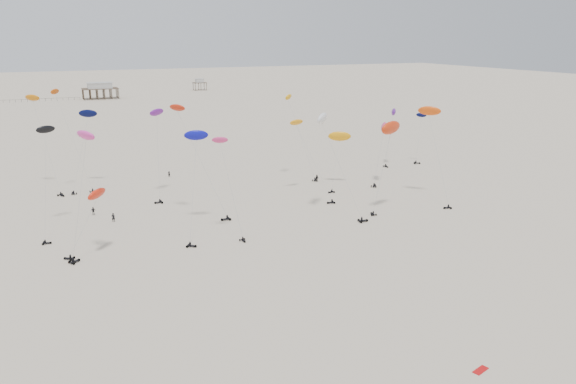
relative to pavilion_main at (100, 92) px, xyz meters
name	(u,v)px	position (x,y,z in m)	size (l,w,h in m)	color
ground_plane	(170,137)	(10.00, -150.00, -4.22)	(900.00, 900.00, 0.00)	beige
pavilion_main	(100,92)	(0.00, 0.00, 0.00)	(21.00, 13.00, 9.80)	brown
pavilion_small	(200,85)	(70.00, 30.00, -0.74)	(9.00, 7.00, 8.00)	brown
pier_fence	(6,101)	(-52.00, 0.00, -3.45)	(80.20, 0.20, 1.50)	black
rig_0	(392,121)	(60.36, -223.49, 9.02)	(6.21, 6.23, 16.85)	black
rig_1	(296,121)	(28.24, -225.92, 11.01)	(6.93, 11.78, 22.85)	black
rig_2	(307,146)	(23.56, -242.32, 7.62)	(5.43, 16.16, 21.28)	black
rig_3	(228,175)	(-2.70, -262.75, 7.78)	(4.08, 9.16, 19.23)	black
rig_4	(40,123)	(-34.44, -210.40, 12.17)	(7.24, 17.30, 25.49)	black
rig_5	(83,164)	(-28.33, -264.06, 12.39)	(7.14, 5.65, 22.55)	black
rig_6	(195,153)	(-6.76, -254.53, 10.76)	(9.19, 16.73, 22.49)	black
rig_7	(46,155)	(-33.93, -244.16, 10.64)	(5.16, 15.07, 22.39)	black
rig_8	(85,127)	(-24.02, -211.67, 10.81)	(9.13, 12.87, 20.49)	black
rig_9	(195,148)	(-5.10, -247.99, 10.48)	(10.03, 12.47, 24.55)	black
rig_10	(92,204)	(-27.36, -262.56, 5.01)	(9.08, 5.21, 12.23)	black
rig_11	(419,138)	(69.61, -224.40, 3.39)	(5.54, 5.64, 15.01)	black
rig_12	(157,132)	(-9.31, -229.07, 11.25)	(5.83, 11.88, 21.34)	black
rig_13	(339,141)	(35.37, -236.65, 7.15)	(10.44, 11.15, 15.23)	black
rig_14	(328,133)	(21.82, -256.39, 12.99)	(7.64, 15.84, 22.83)	black
rig_15	(390,133)	(34.28, -261.01, 12.91)	(9.54, 5.99, 19.90)	black
rig_16	(382,137)	(46.00, -240.39, 8.02)	(8.12, 7.95, 15.97)	black
rig_17	(432,122)	(49.49, -255.53, 13.56)	(6.25, 15.58, 22.84)	black
rig_18	(73,138)	(-27.51, -216.83, 9.04)	(8.30, 9.56, 25.25)	black
spectator_0	(114,222)	(-22.48, -245.62, -4.22)	(0.83, 0.57, 2.27)	black
spectator_1	(317,182)	(31.11, -232.98, -4.22)	(1.10, 0.64, 2.25)	black
spectator_2	(94,215)	(-25.87, -239.01, -4.22)	(1.24, 0.67, 2.09)	black
spectator_3	(169,177)	(-3.66, -211.94, -4.22)	(0.70, 0.48, 1.92)	black
grounded_kite_a	(481,370)	(9.71, -318.34, -4.22)	(2.20, 0.90, 0.08)	#BC0B0C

